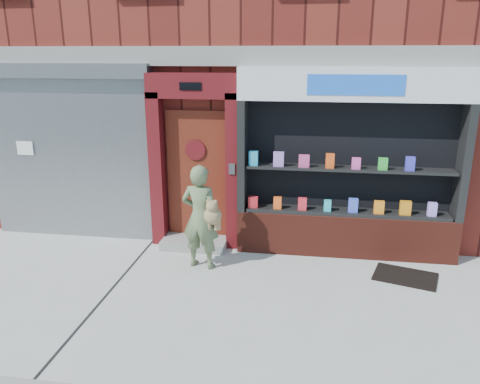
# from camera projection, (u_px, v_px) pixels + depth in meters

# --- Properties ---
(ground) EXTENTS (80.00, 80.00, 0.00)m
(ground) POSITION_uv_depth(u_px,v_px,m) (219.00, 300.00, 6.30)
(ground) COLOR #9E9E99
(ground) RESTS_ON ground
(building) EXTENTS (12.00, 8.16, 8.00)m
(building) POSITION_uv_depth(u_px,v_px,m) (266.00, 17.00, 10.85)
(building) COLOR #5A1914
(building) RESTS_ON ground
(shutter_bay) EXTENTS (3.10, 0.30, 3.04)m
(shutter_bay) POSITION_uv_depth(u_px,v_px,m) (68.00, 142.00, 8.07)
(shutter_bay) COLOR gray
(shutter_bay) RESTS_ON ground
(red_door_bay) EXTENTS (1.52, 0.58, 2.90)m
(red_door_bay) POSITION_uv_depth(u_px,v_px,m) (195.00, 162.00, 7.76)
(red_door_bay) COLOR #4B0C10
(red_door_bay) RESTS_ON ground
(pharmacy_bay) EXTENTS (3.50, 0.41, 3.00)m
(pharmacy_bay) POSITION_uv_depth(u_px,v_px,m) (348.00, 173.00, 7.38)
(pharmacy_bay) COLOR maroon
(pharmacy_bay) RESTS_ON ground
(woman) EXTENTS (0.66, 0.49, 1.62)m
(woman) POSITION_uv_depth(u_px,v_px,m) (201.00, 217.00, 7.07)
(woman) COLOR #5E6F49
(woman) RESTS_ON ground
(doormat) EXTENTS (1.03, 0.85, 0.02)m
(doormat) POSITION_uv_depth(u_px,v_px,m) (405.00, 276.00, 6.94)
(doormat) COLOR black
(doormat) RESTS_ON ground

